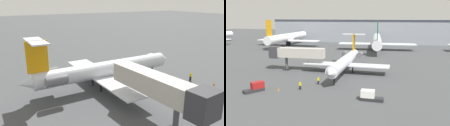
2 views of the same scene
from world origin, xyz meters
The scene contains 7 objects.
ground_plane centered at (0.00, 0.00, -0.05)m, with size 400.00×400.00×0.10m, color #424447.
regional_jet centered at (0.97, 5.54, 3.36)m, with size 22.71×29.79×9.58m.
jet_bridge centered at (-13.76, 4.65, 4.86)m, with size 15.58×4.27×6.57m.
ground_crew_marshaller centered at (-2.25, -6.41, 0.86)m, with size 0.41×0.28×1.69m.
ground_crew_loader centered at (-4.44, -10.98, 0.86)m, with size 0.40×0.27×1.69m.
baggage_tug_lead centered at (10.10, -13.19, 0.84)m, with size 4.04×1.51×1.90m.
traffic_cone_near centered at (-8.37, -12.81, 0.28)m, with size 0.36×0.36×0.55m.
Camera 1 is at (-32.59, 22.50, 15.42)m, focal length 35.71 mm.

